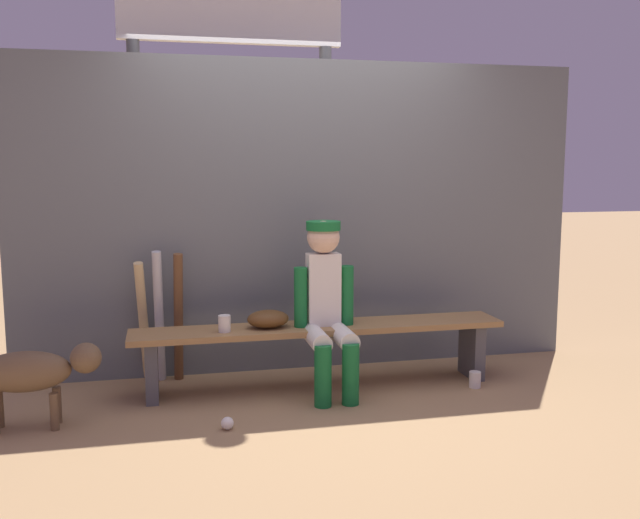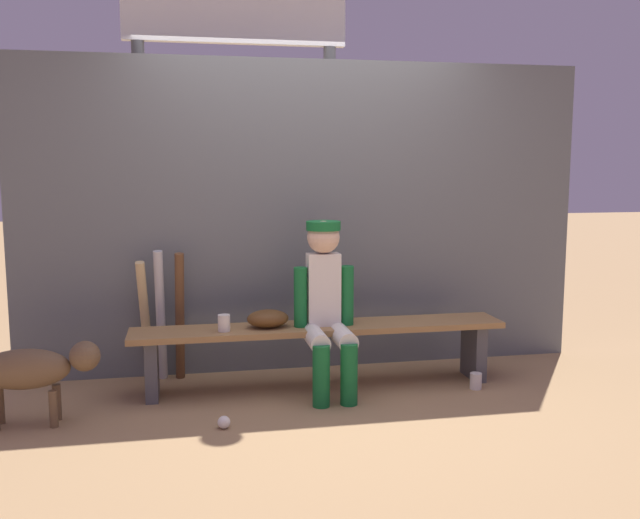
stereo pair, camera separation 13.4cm
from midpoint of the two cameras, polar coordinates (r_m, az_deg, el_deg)
ground_plane at (r=4.88m, az=0.80°, el=-10.37°), size 30.00×30.00×0.00m
chainlink_fence at (r=5.13m, az=-0.31°, el=3.48°), size 4.19×0.03×2.27m
dugout_bench at (r=4.78m, az=0.81°, el=-6.46°), size 2.54×0.36×0.44m
player_seated at (r=4.62m, az=1.38°, el=-3.44°), size 0.41×0.55×1.15m
baseball_glove at (r=4.69m, az=-3.46°, el=-4.85°), size 0.28×0.20×0.12m
bat_wood_dark at (r=4.99m, az=-10.63°, el=-4.62°), size 0.09×0.18×0.92m
bat_aluminum_silver at (r=5.00m, az=-12.14°, el=-4.52°), size 0.08×0.20×0.94m
bat_wood_natural at (r=5.05m, az=-13.36°, el=-4.85°), size 0.11×0.28×0.87m
baseball at (r=4.18m, az=-6.92°, el=-13.07°), size 0.07×0.07×0.07m
cup_on_ground at (r=4.95m, az=13.39°, el=-9.63°), size 0.08×0.08×0.11m
cup_on_bench at (r=4.61m, az=-7.02°, el=-5.17°), size 0.08×0.08×0.11m
scoreboard at (r=5.82m, az=-5.63°, el=17.83°), size 2.03×0.27×3.65m
dog at (r=4.41m, az=-21.48°, el=-8.36°), size 0.84×0.20×0.49m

